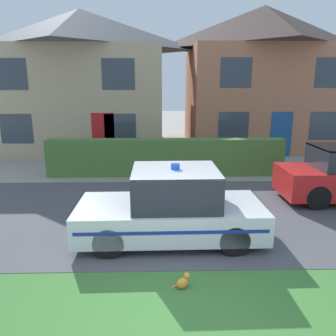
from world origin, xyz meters
TOP-DOWN VIEW (x-y plane):
  - ground_plane at (0.00, 0.00)m, footprint 80.00×80.00m
  - road_strip at (0.00, 4.02)m, footprint 28.00×5.66m
  - lawn_verge at (0.00, 0.19)m, footprint 28.00×1.99m
  - garden_hedge at (-0.02, 7.77)m, footprint 8.70×0.56m
  - police_car at (0.01, 2.51)m, footprint 3.97×1.80m
  - cat at (0.14, 0.70)m, footprint 0.31×0.23m
  - house_left at (-4.28, 13.88)m, footprint 8.70×7.14m
  - house_right at (5.29, 14.31)m, footprint 8.13×7.03m

SIDE VIEW (x-z plane):
  - ground_plane at x=0.00m, z-range 0.00..0.00m
  - lawn_verge at x=0.00m, z-range 0.00..0.01m
  - road_strip at x=0.00m, z-range 0.00..0.01m
  - cat at x=0.14m, z-range -0.03..0.24m
  - garden_hedge at x=-0.02m, z-range 0.00..1.36m
  - police_car at x=0.01m, z-range -0.12..1.56m
  - house_left at x=-4.28m, z-range 0.07..7.09m
  - house_right at x=5.29m, z-range 0.08..7.40m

